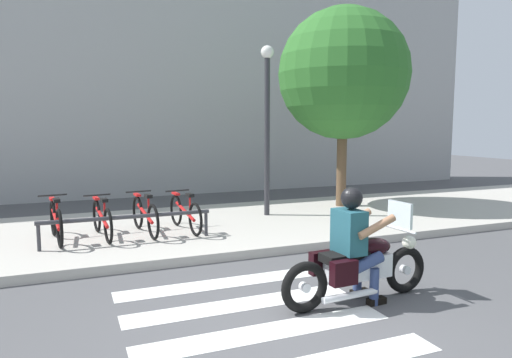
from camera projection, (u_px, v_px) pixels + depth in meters
ground_plane at (289, 328)px, 4.91m from camera, size 48.00×48.00×0.00m
sidewalk at (185, 229)px, 9.26m from camera, size 24.00×4.40×0.15m
crosswalk_stripe_2 at (267, 332)px, 4.81m from camera, size 2.80×0.40×0.01m
crosswalk_stripe_3 at (240, 304)px, 5.55m from camera, size 2.80×0.40×0.01m
crosswalk_stripe_4 at (220, 283)px, 6.29m from camera, size 2.80×0.40×0.01m
motorcycle at (359, 266)px, 5.59m from camera, size 2.11×0.66×1.19m
rider at (354, 237)px, 5.52m from camera, size 0.65×0.56×1.42m
bicycle_0 at (56, 221)px, 7.92m from camera, size 0.48×1.63×0.78m
bicycle_1 at (102, 219)px, 8.21m from camera, size 0.48×1.63×0.74m
bicycle_2 at (145, 215)px, 8.49m from camera, size 0.48×1.64×0.77m
bicycle_3 at (185, 213)px, 8.77m from camera, size 0.48×1.64×0.74m
bike_rack at (127, 219)px, 7.83m from camera, size 2.85×0.07×0.49m
street_lamp at (267, 115)px, 10.11m from camera, size 0.28×0.28×3.85m
tree_near_rack at (343, 74)px, 11.18m from camera, size 3.17×3.17×4.97m
building_backdrop at (137, 31)px, 13.94m from camera, size 24.00×1.20×9.97m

